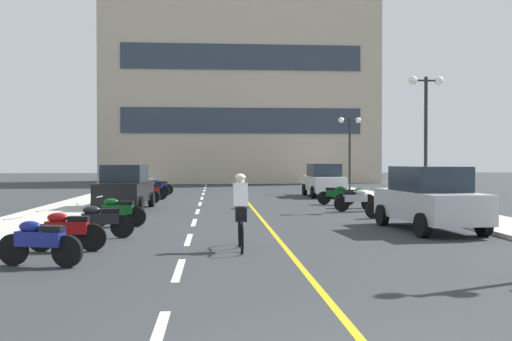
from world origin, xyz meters
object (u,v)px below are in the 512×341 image
(motorcycle_7, at_px, (356,199))
(motorcycle_10, at_px, (143,193))
(motorcycle_4, at_px, (100,221))
(parked_car_mid, at_px, (125,187))
(motorcycle_3, at_px, (66,230))
(parked_car_far, at_px, (324,180))
(motorcycle_2, at_px, (39,241))
(motorcycle_5, at_px, (117,211))
(street_lamp_far, at_px, (350,136))
(motorcycle_8, at_px, (355,197))
(motorcycle_13, at_px, (160,186))
(motorcycle_12, at_px, (154,188))
(parked_car_near, at_px, (429,198))
(motorcycle_6, at_px, (387,204))
(motorcycle_11, at_px, (150,191))
(cyclist_rider, at_px, (241,210))
(street_lamp_mid, at_px, (426,112))
(motorcycle_9, at_px, (337,194))

(motorcycle_7, relative_size, motorcycle_10, 1.03)
(motorcycle_4, height_order, motorcycle_7, same)
(parked_car_mid, distance_m, motorcycle_3, 10.84)
(parked_car_far, height_order, motorcycle_10, parked_car_far)
(parked_car_far, bearing_deg, motorcycle_10, -155.97)
(motorcycle_2, height_order, motorcycle_7, same)
(motorcycle_5, bearing_deg, street_lamp_far, 57.92)
(parked_car_far, bearing_deg, motorcycle_8, -91.44)
(motorcycle_8, bearing_deg, motorcycle_13, 130.45)
(motorcycle_4, xyz_separation_m, motorcycle_12, (-0.41, 17.22, 0.00))
(parked_car_near, distance_m, motorcycle_3, 9.81)
(parked_car_near, distance_m, motorcycle_6, 3.64)
(parked_car_near, bearing_deg, street_lamp_far, 82.88)
(parked_car_near, xyz_separation_m, motorcycle_11, (-9.30, 13.44, -0.44))
(motorcycle_11, height_order, cyclist_rider, cyclist_rider)
(motorcycle_12, bearing_deg, motorcycle_3, -89.78)
(motorcycle_6, relative_size, motorcycle_13, 1.00)
(motorcycle_2, xyz_separation_m, motorcycle_7, (8.79, 11.08, 0.00))
(motorcycle_5, bearing_deg, motorcycle_2, -93.24)
(motorcycle_8, bearing_deg, motorcycle_2, -126.01)
(motorcycle_10, bearing_deg, street_lamp_mid, -19.18)
(street_lamp_mid, height_order, motorcycle_13, street_lamp_mid)
(motorcycle_6, bearing_deg, motorcycle_5, -167.29)
(street_lamp_mid, xyz_separation_m, motorcycle_6, (-2.72, -3.57, -3.53))
(street_lamp_far, xyz_separation_m, motorcycle_7, (-3.04, -13.70, -3.07))
(parked_car_far, distance_m, motorcycle_8, 7.88)
(motorcycle_9, bearing_deg, cyclist_rider, -111.09)
(motorcycle_5, bearing_deg, parked_car_near, -10.19)
(parked_car_mid, bearing_deg, motorcycle_7, -9.47)
(motorcycle_10, relative_size, motorcycle_11, 0.98)
(motorcycle_5, relative_size, motorcycle_8, 1.02)
(parked_car_near, height_order, cyclist_rider, parked_car_near)
(parked_car_near, height_order, parked_car_far, same)
(motorcycle_11, distance_m, cyclist_rider, 17.02)
(street_lamp_mid, xyz_separation_m, motorcycle_5, (-11.59, -5.57, -3.53))
(motorcycle_10, bearing_deg, motorcycle_7, -30.24)
(parked_car_near, height_order, motorcycle_13, parked_car_near)
(parked_car_mid, height_order, cyclist_rider, parked_car_mid)
(parked_car_mid, relative_size, motorcycle_10, 2.59)
(parked_car_far, height_order, motorcycle_6, parked_car_far)
(motorcycle_7, bearing_deg, motorcycle_6, -80.20)
(motorcycle_3, xyz_separation_m, cyclist_rider, (3.80, -0.04, 0.41))
(motorcycle_9, bearing_deg, motorcycle_11, 156.26)
(motorcycle_4, height_order, motorcycle_13, same)
(motorcycle_6, relative_size, motorcycle_11, 0.98)
(street_lamp_mid, bearing_deg, motorcycle_8, 169.46)
(street_lamp_mid, height_order, motorcycle_4, street_lamp_mid)
(motorcycle_2, xyz_separation_m, motorcycle_10, (-0.07, 16.24, 0.00))
(motorcycle_7, bearing_deg, parked_car_far, 86.62)
(parked_car_mid, height_order, motorcycle_2, parked_car_mid)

